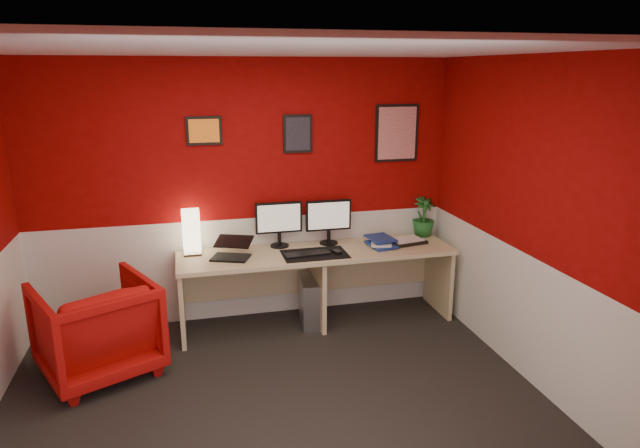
% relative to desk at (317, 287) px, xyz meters
% --- Properties ---
extents(ground, '(4.00, 3.50, 0.01)m').
position_rel_desk_xyz_m(ground, '(-0.62, -1.41, -0.36)').
color(ground, black).
rests_on(ground, ground).
extents(ceiling, '(4.00, 3.50, 0.01)m').
position_rel_desk_xyz_m(ceiling, '(-0.62, -1.41, 2.13)').
color(ceiling, white).
rests_on(ceiling, ground).
extents(wall_back, '(4.00, 0.01, 2.50)m').
position_rel_desk_xyz_m(wall_back, '(-0.62, 0.34, 0.89)').
color(wall_back, '#8D0908').
rests_on(wall_back, ground).
extents(wall_front, '(4.00, 0.01, 2.50)m').
position_rel_desk_xyz_m(wall_front, '(-0.62, -3.16, 0.89)').
color(wall_front, '#8D0908').
rests_on(wall_front, ground).
extents(wall_right, '(0.01, 3.50, 2.50)m').
position_rel_desk_xyz_m(wall_right, '(1.38, -1.41, 0.89)').
color(wall_right, '#8D0908').
rests_on(wall_right, ground).
extents(wainscot_back, '(4.00, 0.01, 1.00)m').
position_rel_desk_xyz_m(wainscot_back, '(-0.62, 0.34, 0.14)').
color(wainscot_back, silver).
rests_on(wainscot_back, ground).
extents(wainscot_right, '(0.01, 3.50, 1.00)m').
position_rel_desk_xyz_m(wainscot_right, '(1.37, -1.41, 0.14)').
color(wainscot_right, silver).
rests_on(wainscot_right, ground).
extents(desk, '(2.60, 0.65, 0.73)m').
position_rel_desk_xyz_m(desk, '(0.00, 0.00, 0.00)').
color(desk, tan).
rests_on(desk, ground).
extents(shoji_lamp, '(0.16, 0.16, 0.40)m').
position_rel_desk_xyz_m(shoji_lamp, '(-1.14, 0.19, 0.56)').
color(shoji_lamp, '#FFE5B2').
rests_on(shoji_lamp, desk).
extents(laptop, '(0.39, 0.34, 0.22)m').
position_rel_desk_xyz_m(laptop, '(-0.81, -0.03, 0.47)').
color(laptop, black).
rests_on(laptop, desk).
extents(monitor_left, '(0.45, 0.06, 0.58)m').
position_rel_desk_xyz_m(monitor_left, '(-0.32, 0.23, 0.66)').
color(monitor_left, black).
rests_on(monitor_left, desk).
extents(monitor_right, '(0.45, 0.06, 0.58)m').
position_rel_desk_xyz_m(monitor_right, '(0.17, 0.20, 0.66)').
color(monitor_right, black).
rests_on(monitor_right, desk).
extents(desk_mat, '(0.60, 0.38, 0.01)m').
position_rel_desk_xyz_m(desk_mat, '(-0.04, -0.09, 0.37)').
color(desk_mat, black).
rests_on(desk_mat, desk).
extents(keyboard, '(0.43, 0.18, 0.02)m').
position_rel_desk_xyz_m(keyboard, '(-0.12, -0.10, 0.38)').
color(keyboard, black).
rests_on(keyboard, desk_mat).
extents(mouse, '(0.08, 0.11, 0.03)m').
position_rel_desk_xyz_m(mouse, '(0.16, -0.13, 0.39)').
color(mouse, black).
rests_on(mouse, desk_mat).
extents(book_bottom, '(0.27, 0.33, 0.03)m').
position_rel_desk_xyz_m(book_bottom, '(0.52, -0.03, 0.38)').
color(book_bottom, navy).
rests_on(book_bottom, desk).
extents(book_middle, '(0.27, 0.32, 0.02)m').
position_rel_desk_xyz_m(book_middle, '(0.54, 0.02, 0.40)').
color(book_middle, silver).
rests_on(book_middle, book_bottom).
extents(book_top, '(0.26, 0.33, 0.03)m').
position_rel_desk_xyz_m(book_top, '(0.53, 0.02, 0.43)').
color(book_top, navy).
rests_on(book_top, book_middle).
extents(zen_tray, '(0.39, 0.31, 0.03)m').
position_rel_desk_xyz_m(zen_tray, '(0.92, 0.04, 0.38)').
color(zen_tray, black).
rests_on(zen_tray, desk).
extents(potted_plant, '(0.27, 0.27, 0.40)m').
position_rel_desk_xyz_m(potted_plant, '(1.18, 0.23, 0.57)').
color(potted_plant, '#19591E').
rests_on(potted_plant, desk).
extents(pc_tower, '(0.25, 0.47, 0.45)m').
position_rel_desk_xyz_m(pc_tower, '(-0.06, 0.01, -0.14)').
color(pc_tower, '#99999E').
rests_on(pc_tower, ground).
extents(armchair, '(1.13, 1.14, 0.78)m').
position_rel_desk_xyz_m(armchair, '(-1.93, -0.49, 0.03)').
color(armchair, '#A60A07').
rests_on(armchair, ground).
extents(art_left, '(0.32, 0.02, 0.26)m').
position_rel_desk_xyz_m(art_left, '(-0.97, 0.33, 1.49)').
color(art_left, orange).
rests_on(art_left, wall_back).
extents(art_center, '(0.28, 0.02, 0.36)m').
position_rel_desk_xyz_m(art_center, '(-0.11, 0.33, 1.44)').
color(art_center, black).
rests_on(art_center, wall_back).
extents(art_right, '(0.44, 0.02, 0.56)m').
position_rel_desk_xyz_m(art_right, '(0.89, 0.33, 1.42)').
color(art_right, red).
rests_on(art_right, wall_back).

